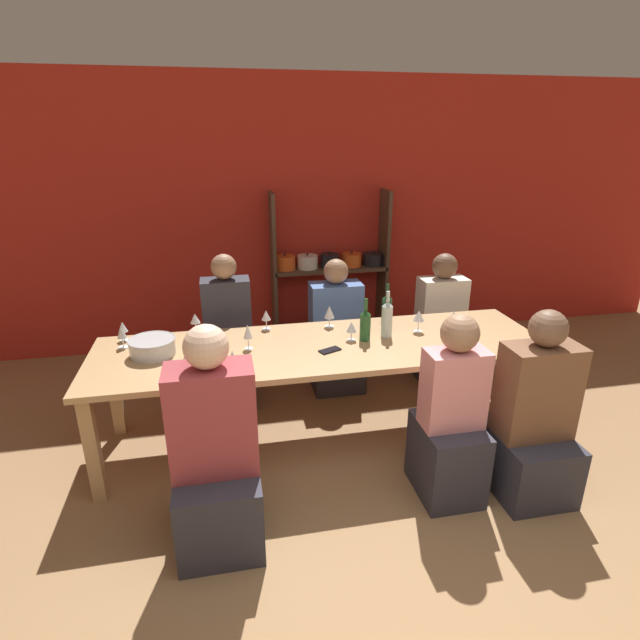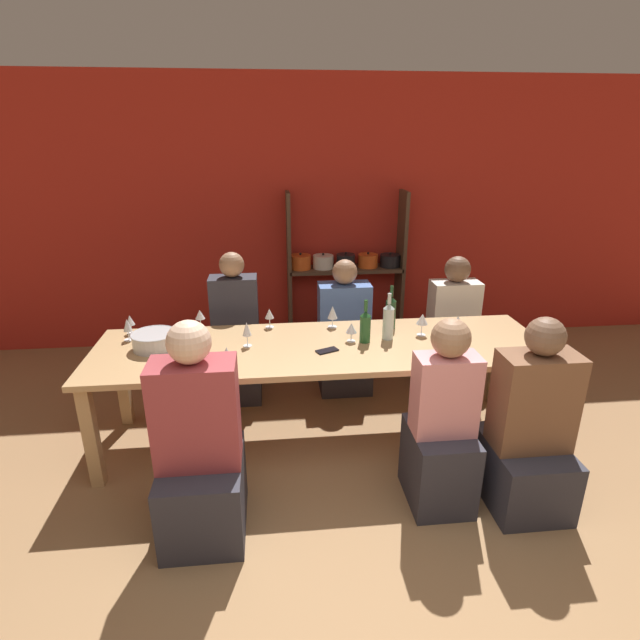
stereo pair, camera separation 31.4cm
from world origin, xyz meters
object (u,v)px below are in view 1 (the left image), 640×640
object	(u,v)px
wine_glass_empty_b	(329,312)
person_far_c	(439,333)
cell_phone	(330,350)
person_far_a	(229,348)
mixing_bowl	(152,346)
wine_glass_red_d	(419,316)
shelf_unit	(329,289)
wine_glass_red_c	(453,317)
wine_bottle_dark	(365,324)
wine_glass_empty_c	(351,327)
wine_bottle_amber	(387,309)
wine_glass_white_b	(266,316)
person_near_c	(531,428)
wine_bottle_green	(387,318)
person_far_b	(335,341)
wine_glass_white_a	(248,332)
person_near_a	(216,466)
dining_table	(323,354)
wine_glass_red_a	(233,357)
wine_glass_red_f	(123,328)
wine_glass_empty_a	(187,356)
person_near_b	(450,429)
wine_glass_red_e	(195,319)
wine_glass_red_b	(122,333)

from	to	relation	value
wine_glass_empty_b	person_far_c	distance (m)	1.31
cell_phone	person_far_a	xyz separation A→B (m)	(-0.67, 0.85, -0.30)
mixing_bowl	wine_glass_red_d	xyz separation A→B (m)	(1.89, 0.04, 0.06)
shelf_unit	cell_phone	world-z (taller)	shelf_unit
wine_glass_red_c	wine_bottle_dark	bearing A→B (deg)	-179.47
cell_phone	wine_glass_empty_c	bearing A→B (deg)	39.25
wine_bottle_amber	person_far_c	size ratio (longest dim) A/B	0.28
mixing_bowl	wine_glass_white_b	xyz separation A→B (m)	(0.79, 0.31, 0.04)
wine_glass_red_d	person_near_c	distance (m)	1.08
wine_bottle_green	person_far_b	bearing A→B (deg)	104.26
wine_glass_white_a	person_near_a	xyz separation A→B (m)	(-0.25, -0.87, -0.41)
wine_bottle_amber	wine_glass_red_c	world-z (taller)	wine_bottle_amber
dining_table	person_far_c	bearing A→B (deg)	32.62
wine_glass_red_a	person_far_c	distance (m)	2.22
wine_bottle_green	wine_glass_red_f	bearing A→B (deg)	171.01
wine_bottle_dark	wine_glass_white_a	distance (m)	0.83
shelf_unit	wine_glass_white_b	size ratio (longest dim) A/B	10.76
wine_bottle_green	wine_glass_red_f	distance (m)	1.89
person_near_a	person_far_c	size ratio (longest dim) A/B	1.10
wine_glass_red_d	wine_glass_empty_c	world-z (taller)	wine_glass_red_d
wine_glass_empty_a	person_far_b	size ratio (longest dim) A/B	0.12
wine_glass_empty_b	cell_phone	distance (m)	0.47
shelf_unit	wine_glass_white_b	world-z (taller)	shelf_unit
person_near_b	person_far_b	xyz separation A→B (m)	(-0.35, 1.58, -0.04)
wine_bottle_amber	person_near_b	xyz separation A→B (m)	(0.09, -1.00, -0.44)
mixing_bowl	wine_glass_red_c	size ratio (longest dim) A/B	1.86
person_near_a	person_far_a	size ratio (longest dim) A/B	1.01
wine_glass_red_e	wine_glass_red_f	size ratio (longest dim) A/B	1.08
person_near_a	person_near_c	size ratio (longest dim) A/B	1.06
wine_bottle_dark	person_far_b	xyz separation A→B (m)	(-0.02, 0.82, -0.46)
person_near_b	person_far_b	size ratio (longest dim) A/B	1.04
wine_glass_red_d	person_far_b	bearing A→B (deg)	121.96
wine_bottle_green	wine_glass_red_d	xyz separation A→B (m)	(0.26, 0.04, -0.02)
wine_glass_empty_a	wine_glass_white_a	world-z (taller)	wine_glass_white_a
wine_bottle_green	wine_glass_white_a	xyz separation A→B (m)	(-1.00, -0.03, -0.02)
wine_bottle_dark	mixing_bowl	bearing A→B (deg)	178.40
mixing_bowl	wine_glass_red_b	world-z (taller)	wine_glass_red_b
wine_glass_white_a	person_far_c	xyz separation A→B (m)	(1.77, 0.77, -0.45)
dining_table	wine_glass_red_a	distance (m)	0.71
wine_glass_red_b	person_near_b	world-z (taller)	person_near_b
mixing_bowl	person_far_a	xyz separation A→B (m)	(0.50, 0.68, -0.35)
wine_bottle_green	wine_bottle_amber	world-z (taller)	wine_bottle_green
person_far_b	wine_glass_red_e	bearing A→B (deg)	20.96
person_far_a	person_near_a	bearing A→B (deg)	85.75
wine_glass_empty_a	wine_glass_red_c	size ratio (longest dim) A/B	0.85
wine_glass_white_b	person_near_b	bearing A→B (deg)	-48.13
person_far_a	wine_glass_red_f	bearing A→B (deg)	27.64
wine_glass_red_a	wine_glass_red_c	xyz separation A→B (m)	(1.62, 0.33, 0.02)
wine_glass_red_a	wine_glass_red_f	xyz separation A→B (m)	(-0.75, 0.65, 0.00)
wine_bottle_dark	wine_bottle_amber	bearing A→B (deg)	45.45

